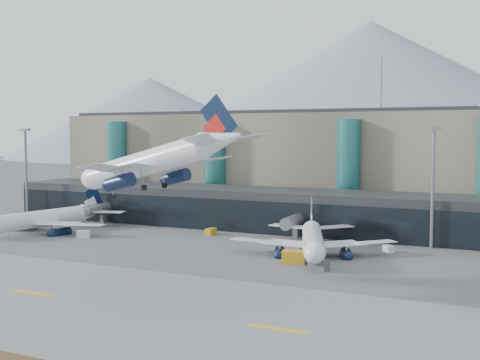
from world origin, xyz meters
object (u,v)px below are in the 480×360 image
Objects in this scene: jet_parked_mid at (312,232)px; veh_h at (294,257)px; hero_jet at (160,154)px; veh_f at (20,217)px; lightmast_mid at (433,180)px; jet_parked_left at (54,213)px; lightmast_left at (26,168)px; veh_g at (388,249)px; veh_b at (211,232)px; veh_c at (318,265)px; veh_a at (84,234)px.

jet_parked_mid is 8.24× the size of veh_h.
veh_f is at bearing 158.24° from hero_jet.
lightmast_mid reaches higher than jet_parked_left.
lightmast_left is 1.00× the size of lightmast_mid.
veh_g is at bearing 39.90° from veh_h.
jet_parked_left is 9.67× the size of veh_f.
veh_f is at bearing 64.36° from jet_parked_mid.
veh_g is at bearing -73.77° from jet_parked_left.
hero_jet reaches higher than veh_h.
veh_b is at bearing -139.61° from veh_g.
jet_parked_mid reaches higher than veh_h.
lightmast_left is at bearing 179.87° from veh_c.
jet_parked_mid is (88.82, -12.65, -10.12)m from lightmast_left.
jet_parked_mid is 15.71m from veh_c.
jet_parked_mid is at bearing -143.54° from lightmast_mid.
hero_jet is 66.90m from jet_parked_left.
lightmast_mid is at bearing -117.06° from veh_f.
lightmast_mid is at bearing 78.48° from veh_c.
jet_parked_mid is 9.28× the size of veh_f.
hero_jet is at bearing -151.22° from veh_f.
jet_parked_left is 67.61m from jet_parked_mid.
jet_parked_left reaches higher than veh_a.
veh_f is (-20.86, 9.50, -3.43)m from jet_parked_left.
lightmast_left is 13.70m from veh_f.
jet_parked_mid is (-21.18, -15.65, -10.12)m from lightmast_mid.
jet_parked_left is at bearing 155.94° from hero_jet.
lightmast_mid reaches higher than veh_a.
veh_b is 1.13× the size of veh_g.
lightmast_left reaches higher than veh_b.
jet_parked_left is (-54.18, 35.61, -16.52)m from hero_jet.
hero_jet reaches higher than veh_b.
hero_jet is 9.83× the size of veh_c.
veh_f is at bearing 130.60° from veh_a.
veh_h is at bearing -31.39° from veh_a.
veh_g is at bearing -81.82° from jet_parked_mid.
lightmast_mid is at bearing 1.56° from lightmast_left.
veh_a reaches higher than veh_g.
veh_a is (-74.89, -21.20, -13.57)m from lightmast_mid.
veh_g is at bearing 66.70° from hero_jet.
lightmast_left is 0.69× the size of jet_parked_left.
lightmast_mid is 62.10m from hero_jet.
veh_a is at bearing -143.78° from veh_f.
veh_c is (94.62, -26.87, -13.43)m from lightmast_left.
lightmast_mid reaches higher than veh_b.
veh_h reaches higher than veh_a.
jet_parked_left is 12.19× the size of veh_a.
jet_parked_left is (21.21, -12.53, -9.93)m from lightmast_left.
veh_c reaches higher than veh_g.
jet_parked_mid is at bearing 77.09° from veh_h.
veh_h reaches higher than veh_g.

